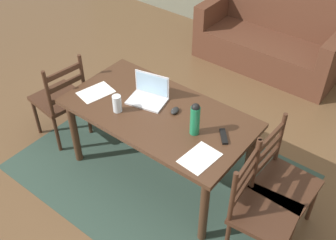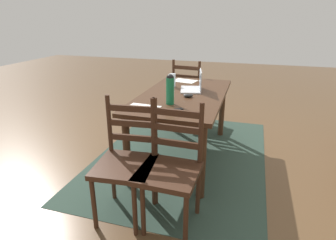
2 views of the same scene
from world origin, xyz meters
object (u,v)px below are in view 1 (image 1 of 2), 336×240
chair_right_near (260,211)px  laptop (149,93)px  dining_table (158,120)px  drinking_glass (117,104)px  chair_right_far (281,182)px  chair_left_near (61,99)px  tv_remote (224,136)px  computer_mouse (175,111)px  couch (272,38)px  water_bottle (195,118)px

chair_right_near → laptop: 1.34m
dining_table → drinking_glass: (-0.27, -0.20, 0.17)m
chair_right_far → chair_left_near: bearing=-170.9°
chair_right_near → chair_right_far: bearing=90.0°
chair_right_far → drinking_glass: size_ratio=6.25×
chair_right_near → drinking_glass: (-1.37, -0.03, 0.35)m
chair_left_near → tv_remote: (1.71, 0.24, 0.29)m
dining_table → computer_mouse: computer_mouse is taller
drinking_glass → chair_right_far: bearing=15.3°
tv_remote → laptop: bearing=137.6°
tv_remote → chair_left_near: bearing=147.5°
chair_right_near → chair_right_far: size_ratio=1.00×
chair_left_near → drinking_glass: chair_left_near is taller
chair_right_near → couch: (-1.20, 2.59, -0.11)m
laptop → water_bottle: (0.57, -0.12, 0.09)m
chair_right_far → water_bottle: 0.85m
laptop → dining_table: bearing=-27.8°
chair_right_near → couch: couch is taller
dining_table → chair_left_near: 1.13m
tv_remote → drinking_glass: bearing=156.3°
laptop → water_bottle: 0.59m
chair_right_far → dining_table: bearing=-171.0°
couch → tv_remote: bearing=-73.3°
couch → dining_table: bearing=-87.7°
chair_right_near → water_bottle: size_ratio=3.32×
laptop → tv_remote: size_ratio=2.13×
couch → laptop: size_ratio=4.98×
chair_left_near → tv_remote: 1.75m
couch → drinking_glass: size_ratio=11.83×
chair_right_near → laptop: bearing=168.2°
laptop → chair_left_near: bearing=-164.0°
dining_table → laptop: laptop is taller
couch → chair_right_far: bearing=-61.9°
drinking_glass → computer_mouse: bearing=35.8°
chair_right_far → drinking_glass: bearing=-164.7°
chair_left_near → couch: 2.78m
dining_table → computer_mouse: size_ratio=16.20×
chair_left_near → computer_mouse: (1.22, 0.26, 0.29)m
computer_mouse → drinking_glass: bearing=-156.8°
dining_table → tv_remote: bearing=5.9°
chair_right_far → couch: 2.54m
dining_table → water_bottle: water_bottle is taller
drinking_glass → tv_remote: (0.88, 0.27, -0.07)m
chair_left_near → drinking_glass: 0.90m
drinking_glass → laptop: bearing=70.5°
dining_table → chair_left_near: chair_left_near is taller
dining_table → chair_right_near: bearing=-9.1°
dining_table → couch: bearing=92.3°
drinking_glass → tv_remote: size_ratio=0.89×
chair_left_near → drinking_glass: size_ratio=6.25×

